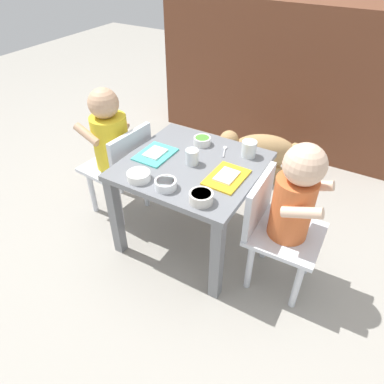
{
  "coord_description": "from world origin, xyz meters",
  "views": [
    {
      "loc": [
        0.64,
        -1.09,
        1.26
      ],
      "look_at": [
        0.0,
        0.0,
        0.29
      ],
      "focal_mm": 32.7,
      "sensor_mm": 36.0,
      "label": 1
    }
  ],
  "objects_px": {
    "water_cup_right": "(249,150)",
    "cereal_bowl_right_side": "(165,184)",
    "food_tray_left": "(155,154)",
    "food_tray_right": "(227,177)",
    "dog": "(259,150)",
    "spoon_by_left_tray": "(225,150)",
    "dining_table": "(192,178)",
    "veggie_bowl_far": "(201,197)",
    "water_cup_left": "(191,157)",
    "seated_child_right": "(290,203)",
    "seated_child_left": "(113,141)",
    "veggie_bowl_near": "(139,176)",
    "cereal_bowl_left_side": "(202,141)"
  },
  "relations": [
    {
      "from": "veggie_bowl_far",
      "to": "dog",
      "type": "bearing_deg",
      "value": 95.3
    },
    {
      "from": "food_tray_left",
      "to": "veggie_bowl_far",
      "type": "distance_m",
      "value": 0.38
    },
    {
      "from": "seated_child_right",
      "to": "water_cup_left",
      "type": "distance_m",
      "value": 0.45
    },
    {
      "from": "water_cup_left",
      "to": "veggie_bowl_far",
      "type": "bearing_deg",
      "value": -51.77
    },
    {
      "from": "water_cup_right",
      "to": "dog",
      "type": "bearing_deg",
      "value": 102.36
    },
    {
      "from": "dog",
      "to": "food_tray_left",
      "type": "relative_size",
      "value": 2.55
    },
    {
      "from": "seated_child_right",
      "to": "spoon_by_left_tray",
      "type": "height_order",
      "value": "seated_child_right"
    },
    {
      "from": "dog",
      "to": "cereal_bowl_right_side",
      "type": "bearing_deg",
      "value": -95.51
    },
    {
      "from": "water_cup_left",
      "to": "water_cup_right",
      "type": "xyz_separation_m",
      "value": [
        0.19,
        0.18,
        0.0
      ]
    },
    {
      "from": "dining_table",
      "to": "water_cup_left",
      "type": "distance_m",
      "value": 0.11
    },
    {
      "from": "dining_table",
      "to": "spoon_by_left_tray",
      "type": "bearing_deg",
      "value": 65.73
    },
    {
      "from": "dog",
      "to": "cereal_bowl_right_side",
      "type": "relative_size",
      "value": 5.3
    },
    {
      "from": "seated_child_left",
      "to": "food_tray_left",
      "type": "relative_size",
      "value": 3.83
    },
    {
      "from": "dining_table",
      "to": "water_cup_right",
      "type": "relative_size",
      "value": 8.03
    },
    {
      "from": "veggie_bowl_far",
      "to": "veggie_bowl_near",
      "type": "relative_size",
      "value": 0.96
    },
    {
      "from": "food_tray_right",
      "to": "spoon_by_left_tray",
      "type": "bearing_deg",
      "value": 118.19
    },
    {
      "from": "water_cup_right",
      "to": "cereal_bowl_right_side",
      "type": "distance_m",
      "value": 0.42
    },
    {
      "from": "spoon_by_left_tray",
      "to": "food_tray_right",
      "type": "bearing_deg",
      "value": -61.81
    },
    {
      "from": "seated_child_left",
      "to": "food_tray_right",
      "type": "height_order",
      "value": "seated_child_left"
    },
    {
      "from": "food_tray_right",
      "to": "cereal_bowl_right_side",
      "type": "relative_size",
      "value": 2.27
    },
    {
      "from": "cereal_bowl_right_side",
      "to": "veggie_bowl_far",
      "type": "bearing_deg",
      "value": -1.76
    },
    {
      "from": "food_tray_right",
      "to": "seated_child_left",
      "type": "bearing_deg",
      "value": 177.65
    },
    {
      "from": "seated_child_left",
      "to": "spoon_by_left_tray",
      "type": "distance_m",
      "value": 0.55
    },
    {
      "from": "water_cup_left",
      "to": "dining_table",
      "type": "bearing_deg",
      "value": -22.68
    },
    {
      "from": "seated_child_left",
      "to": "dog",
      "type": "relative_size",
      "value": 1.5
    },
    {
      "from": "dining_table",
      "to": "veggie_bowl_far",
      "type": "height_order",
      "value": "veggie_bowl_far"
    },
    {
      "from": "seated_child_right",
      "to": "food_tray_left",
      "type": "relative_size",
      "value": 3.84
    },
    {
      "from": "food_tray_left",
      "to": "food_tray_right",
      "type": "relative_size",
      "value": 0.91
    },
    {
      "from": "spoon_by_left_tray",
      "to": "seated_child_right",
      "type": "bearing_deg",
      "value": -28.36
    },
    {
      "from": "food_tray_left",
      "to": "water_cup_left",
      "type": "height_order",
      "value": "water_cup_left"
    },
    {
      "from": "spoon_by_left_tray",
      "to": "water_cup_right",
      "type": "bearing_deg",
      "value": 7.53
    },
    {
      "from": "seated_child_right",
      "to": "food_tray_right",
      "type": "distance_m",
      "value": 0.27
    },
    {
      "from": "seated_child_right",
      "to": "veggie_bowl_near",
      "type": "distance_m",
      "value": 0.6
    },
    {
      "from": "water_cup_left",
      "to": "veggie_bowl_far",
      "type": "height_order",
      "value": "water_cup_left"
    },
    {
      "from": "veggie_bowl_far",
      "to": "spoon_by_left_tray",
      "type": "bearing_deg",
      "value": 102.92
    },
    {
      "from": "cereal_bowl_left_side",
      "to": "spoon_by_left_tray",
      "type": "xyz_separation_m",
      "value": [
        0.12,
        -0.0,
        -0.02
      ]
    },
    {
      "from": "water_cup_left",
      "to": "water_cup_right",
      "type": "bearing_deg",
      "value": 43.32
    },
    {
      "from": "food_tray_left",
      "to": "spoon_by_left_tray",
      "type": "xyz_separation_m",
      "value": [
        0.25,
        0.19,
        -0.0
      ]
    },
    {
      "from": "veggie_bowl_far",
      "to": "veggie_bowl_near",
      "type": "xyz_separation_m",
      "value": [
        -0.29,
        -0.0,
        -0.0
      ]
    },
    {
      "from": "dog",
      "to": "spoon_by_left_tray",
      "type": "distance_m",
      "value": 0.55
    },
    {
      "from": "seated_child_right",
      "to": "cereal_bowl_right_side",
      "type": "height_order",
      "value": "seated_child_right"
    },
    {
      "from": "food_tray_right",
      "to": "water_cup_right",
      "type": "distance_m",
      "value": 0.2
    },
    {
      "from": "seated_child_left",
      "to": "spoon_by_left_tray",
      "type": "relative_size",
      "value": 7.02
    },
    {
      "from": "dog",
      "to": "food_tray_right",
      "type": "distance_m",
      "value": 0.73
    },
    {
      "from": "dining_table",
      "to": "veggie_bowl_near",
      "type": "xyz_separation_m",
      "value": [
        -0.13,
        -0.21,
        0.1
      ]
    },
    {
      "from": "dining_table",
      "to": "veggie_bowl_far",
      "type": "distance_m",
      "value": 0.28
    },
    {
      "from": "spoon_by_left_tray",
      "to": "dog",
      "type": "bearing_deg",
      "value": 89.32
    },
    {
      "from": "cereal_bowl_left_side",
      "to": "veggie_bowl_far",
      "type": "bearing_deg",
      "value": -61.54
    },
    {
      "from": "cereal_bowl_left_side",
      "to": "food_tray_right",
      "type": "bearing_deg",
      "value": -40.93
    },
    {
      "from": "seated_child_right",
      "to": "water_cup_right",
      "type": "relative_size",
      "value": 9.65
    }
  ]
}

